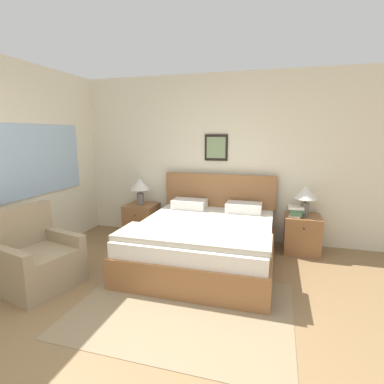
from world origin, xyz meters
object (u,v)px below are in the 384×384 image
at_px(bed, 205,241).
at_px(table_lamp_near_window, 140,186).
at_px(table_lamp_by_door, 306,194).
at_px(nightstand_by_door, 302,234).
at_px(armchair, 36,261).
at_px(nightstand_near_window, 142,220).

relative_size(bed, table_lamp_near_window, 4.60).
xyz_separation_m(bed, table_lamp_by_door, (1.28, 0.75, 0.56)).
distance_m(nightstand_by_door, table_lamp_by_door, 0.58).
relative_size(armchair, nightstand_near_window, 1.66).
distance_m(bed, table_lamp_near_window, 1.58).
height_order(nightstand_near_window, nightstand_by_door, same).
bearing_deg(bed, nightstand_near_window, 149.45).
relative_size(bed, armchair, 2.24).
bearing_deg(table_lamp_by_door, nightstand_by_door, -167.35).
bearing_deg(armchair, table_lamp_near_window, -177.81).
bearing_deg(table_lamp_near_window, table_lamp_by_door, 0.00).
height_order(nightstand_by_door, table_lamp_near_window, table_lamp_near_window).
xyz_separation_m(armchair, nightstand_by_door, (2.93, 1.88, -0.02)).
height_order(table_lamp_near_window, table_lamp_by_door, same).
bearing_deg(nightstand_by_door, armchair, -147.34).
xyz_separation_m(bed, nightstand_near_window, (-1.26, 0.75, -0.03)).
distance_m(bed, table_lamp_by_door, 1.58).
height_order(armchair, table_lamp_by_door, table_lamp_by_door).
height_order(bed, armchair, bed).
bearing_deg(nightstand_near_window, armchair, -102.05).
bearing_deg(armchair, nightstand_by_door, 136.42).
height_order(bed, nightstand_by_door, bed).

